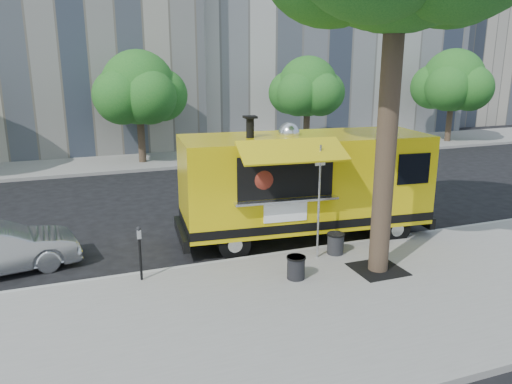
% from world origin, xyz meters
% --- Properties ---
extents(ground, '(120.00, 120.00, 0.00)m').
position_xyz_m(ground, '(0.00, 0.00, 0.00)').
color(ground, black).
rests_on(ground, ground).
extents(sidewalk, '(60.00, 6.00, 0.15)m').
position_xyz_m(sidewalk, '(0.00, -4.00, 0.07)').
color(sidewalk, gray).
rests_on(sidewalk, ground).
extents(curb, '(60.00, 0.14, 0.16)m').
position_xyz_m(curb, '(0.00, -0.93, 0.07)').
color(curb, '#999993').
rests_on(curb, ground).
extents(far_sidewalk, '(60.00, 5.00, 0.15)m').
position_xyz_m(far_sidewalk, '(0.00, 13.50, 0.07)').
color(far_sidewalk, gray).
rests_on(far_sidewalk, ground).
extents(building_right, '(16.00, 12.00, 16.00)m').
position_xyz_m(building_right, '(30.00, 24.00, 8.00)').
color(building_right, '#A29987').
rests_on(building_right, ground).
extents(tree_well, '(1.20, 1.20, 0.02)m').
position_xyz_m(tree_well, '(2.60, -2.80, 0.15)').
color(tree_well, black).
rests_on(tree_well, sidewalk).
extents(far_tree_b, '(3.60, 3.60, 5.50)m').
position_xyz_m(far_tree_b, '(-1.00, 12.70, 3.83)').
color(far_tree_b, '#33261C').
rests_on(far_tree_b, far_sidewalk).
extents(far_tree_c, '(3.24, 3.24, 5.21)m').
position_xyz_m(far_tree_c, '(8.00, 12.40, 3.72)').
color(far_tree_c, '#33261C').
rests_on(far_tree_c, far_sidewalk).
extents(far_tree_d, '(3.78, 3.78, 5.64)m').
position_xyz_m(far_tree_d, '(18.00, 12.60, 3.89)').
color(far_tree_d, '#33261C').
rests_on(far_tree_d, far_sidewalk).
extents(sign_post, '(0.28, 0.06, 3.00)m').
position_xyz_m(sign_post, '(1.55, -1.55, 1.85)').
color(sign_post, silver).
rests_on(sign_post, sidewalk).
extents(parking_meter, '(0.11, 0.11, 1.33)m').
position_xyz_m(parking_meter, '(-3.00, -1.35, 0.98)').
color(parking_meter, black).
rests_on(parking_meter, sidewalk).
extents(food_truck, '(7.63, 3.80, 3.69)m').
position_xyz_m(food_truck, '(1.96, 0.19, 1.73)').
color(food_truck, '#D6BB0B').
rests_on(food_truck, ground).
extents(trash_bin_left, '(0.47, 0.47, 0.57)m').
position_xyz_m(trash_bin_left, '(2.12, -1.50, 0.46)').
color(trash_bin_left, black).
rests_on(trash_bin_left, sidewalk).
extents(trash_bin_right, '(0.46, 0.46, 0.56)m').
position_xyz_m(trash_bin_right, '(0.47, -2.55, 0.45)').
color(trash_bin_right, black).
rests_on(trash_bin_right, sidewalk).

